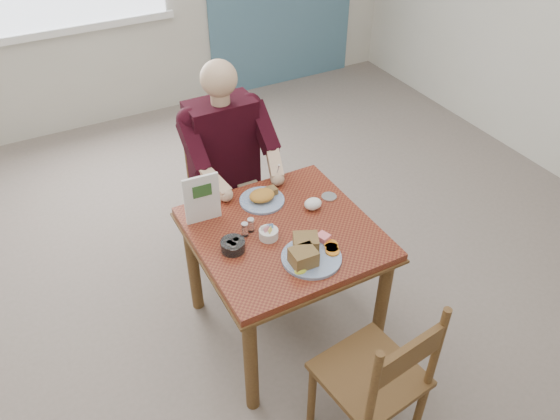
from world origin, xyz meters
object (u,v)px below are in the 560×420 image
far_plate (263,197)px  chair_far (225,192)px  table (284,246)px  diner (228,155)px  near_plate (309,253)px  chair_near (377,380)px

far_plate → chair_far: bearing=91.7°
table → diner: (0.00, 0.71, 0.17)m
diner → near_plate: size_ratio=4.04×
chair_near → diner: (-0.03, 1.53, 0.33)m
chair_near → chair_far: bearing=91.0°
near_plate → far_plate: near_plate is taller
near_plate → chair_near: bearing=-87.6°
diner → far_plate: diner is taller
chair_near → far_plate: size_ratio=3.58×
chair_far → chair_near: size_ratio=1.00×
diner → near_plate: (0.01, -0.95, -0.02)m
chair_far → diner: size_ratio=0.69×
table → far_plate: 0.30m
chair_near → diner: 1.57m
table → near_plate: (0.01, -0.24, 0.15)m
table → chair_far: size_ratio=0.97×
table → diner: 0.73m
diner → far_plate: size_ratio=5.22×
diner → near_plate: 0.95m
diner → chair_near: bearing=-88.9°
chair_far → chair_near: bearing=-89.0°
table → diner: diner is taller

